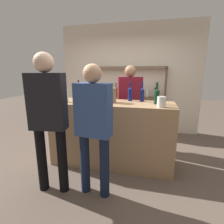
{
  "coord_description": "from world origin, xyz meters",
  "views": [
    {
      "loc": [
        0.67,
        -2.79,
        1.61
      ],
      "look_at": [
        0.0,
        0.0,
        0.93
      ],
      "focal_mm": 28.0,
      "sensor_mm": 36.0,
      "label": 1
    }
  ],
  "objects_px": {
    "ice_bucket": "(111,95)",
    "server_behind_counter": "(130,101)",
    "cork_jar": "(161,102)",
    "customer_left": "(48,114)",
    "customer_center": "(94,122)",
    "counter_bottle_1": "(130,93)",
    "counter_bottle_2": "(66,94)",
    "counter_bottle_3": "(79,92)",
    "counter_bottle_4": "(142,94)",
    "counter_bottle_0": "(80,94)",
    "counter_bottle_5": "(157,96)"
  },
  "relations": [
    {
      "from": "counter_bottle_0",
      "to": "customer_left",
      "type": "bearing_deg",
      "value": -93.86
    },
    {
      "from": "customer_left",
      "to": "ice_bucket",
      "type": "bearing_deg",
      "value": -40.11
    },
    {
      "from": "counter_bottle_1",
      "to": "counter_bottle_5",
      "type": "xyz_separation_m",
      "value": [
        0.45,
        -0.22,
        0.0
      ]
    },
    {
      "from": "counter_bottle_1",
      "to": "cork_jar",
      "type": "xyz_separation_m",
      "value": [
        0.52,
        -0.45,
        -0.05
      ]
    },
    {
      "from": "counter_bottle_4",
      "to": "ice_bucket",
      "type": "bearing_deg",
      "value": -156.23
    },
    {
      "from": "counter_bottle_0",
      "to": "customer_left",
      "type": "xyz_separation_m",
      "value": [
        -0.06,
        -0.87,
        -0.14
      ]
    },
    {
      "from": "counter_bottle_5",
      "to": "customer_center",
      "type": "xyz_separation_m",
      "value": [
        -0.75,
        -0.88,
        -0.23
      ]
    },
    {
      "from": "counter_bottle_4",
      "to": "counter_bottle_0",
      "type": "bearing_deg",
      "value": -165.54
    },
    {
      "from": "cork_jar",
      "to": "counter_bottle_4",
      "type": "bearing_deg",
      "value": 125.71
    },
    {
      "from": "customer_left",
      "to": "counter_bottle_1",
      "type": "bearing_deg",
      "value": -44.72
    },
    {
      "from": "counter_bottle_1",
      "to": "counter_bottle_2",
      "type": "relative_size",
      "value": 0.97
    },
    {
      "from": "customer_left",
      "to": "counter_bottle_4",
      "type": "bearing_deg",
      "value": -51.28
    },
    {
      "from": "counter_bottle_2",
      "to": "ice_bucket",
      "type": "height_order",
      "value": "counter_bottle_2"
    },
    {
      "from": "customer_center",
      "to": "counter_bottle_0",
      "type": "bearing_deg",
      "value": 39.59
    },
    {
      "from": "counter_bottle_2",
      "to": "counter_bottle_5",
      "type": "relative_size",
      "value": 1.02
    },
    {
      "from": "counter_bottle_5",
      "to": "server_behind_counter",
      "type": "bearing_deg",
      "value": 124.6
    },
    {
      "from": "counter_bottle_0",
      "to": "customer_center",
      "type": "relative_size",
      "value": 0.2
    },
    {
      "from": "counter_bottle_0",
      "to": "customer_left",
      "type": "height_order",
      "value": "customer_left"
    },
    {
      "from": "counter_bottle_5",
      "to": "ice_bucket",
      "type": "xyz_separation_m",
      "value": [
        -0.74,
        -0.03,
        -0.01
      ]
    },
    {
      "from": "counter_bottle_1",
      "to": "counter_bottle_2",
      "type": "xyz_separation_m",
      "value": [
        -1.02,
        -0.4,
        0.01
      ]
    },
    {
      "from": "server_behind_counter",
      "to": "counter_bottle_0",
      "type": "bearing_deg",
      "value": -58.59
    },
    {
      "from": "customer_left",
      "to": "server_behind_counter",
      "type": "bearing_deg",
      "value": -32.54
    },
    {
      "from": "customer_left",
      "to": "counter_bottle_5",
      "type": "bearing_deg",
      "value": -62.19
    },
    {
      "from": "counter_bottle_0",
      "to": "counter_bottle_2",
      "type": "xyz_separation_m",
      "value": [
        -0.2,
        -0.11,
        0.01
      ]
    },
    {
      "from": "counter_bottle_4",
      "to": "cork_jar",
      "type": "distance_m",
      "value": 0.53
    },
    {
      "from": "counter_bottle_3",
      "to": "customer_center",
      "type": "distance_m",
      "value": 1.25
    },
    {
      "from": "ice_bucket",
      "to": "server_behind_counter",
      "type": "height_order",
      "value": "server_behind_counter"
    },
    {
      "from": "ice_bucket",
      "to": "cork_jar",
      "type": "xyz_separation_m",
      "value": [
        0.81,
        -0.21,
        -0.04
      ]
    },
    {
      "from": "counter_bottle_1",
      "to": "server_behind_counter",
      "type": "height_order",
      "value": "server_behind_counter"
    },
    {
      "from": "counter_bottle_0",
      "to": "ice_bucket",
      "type": "relative_size",
      "value": 1.39
    },
    {
      "from": "counter_bottle_1",
      "to": "counter_bottle_4",
      "type": "xyz_separation_m",
      "value": [
        0.21,
        -0.02,
        -0.0
      ]
    },
    {
      "from": "counter_bottle_1",
      "to": "counter_bottle_3",
      "type": "xyz_separation_m",
      "value": [
        -0.95,
        -0.04,
        0.0
      ]
    },
    {
      "from": "counter_bottle_2",
      "to": "counter_bottle_4",
      "type": "relative_size",
      "value": 1.04
    },
    {
      "from": "counter_bottle_2",
      "to": "counter_bottle_3",
      "type": "distance_m",
      "value": 0.36
    },
    {
      "from": "counter_bottle_0",
      "to": "customer_center",
      "type": "bearing_deg",
      "value": -57.2
    },
    {
      "from": "counter_bottle_0",
      "to": "counter_bottle_2",
      "type": "height_order",
      "value": "counter_bottle_2"
    },
    {
      "from": "customer_center",
      "to": "server_behind_counter",
      "type": "height_order",
      "value": "server_behind_counter"
    },
    {
      "from": "counter_bottle_1",
      "to": "customer_center",
      "type": "height_order",
      "value": "customer_center"
    },
    {
      "from": "counter_bottle_1",
      "to": "server_behind_counter",
      "type": "distance_m",
      "value": 0.6
    },
    {
      "from": "counter_bottle_1",
      "to": "cork_jar",
      "type": "bearing_deg",
      "value": -41.28
    },
    {
      "from": "customer_left",
      "to": "server_behind_counter",
      "type": "distance_m",
      "value": 1.89
    },
    {
      "from": "counter_bottle_3",
      "to": "counter_bottle_1",
      "type": "bearing_deg",
      "value": 2.66
    },
    {
      "from": "counter_bottle_0",
      "to": "server_behind_counter",
      "type": "bearing_deg",
      "value": 48.66
    },
    {
      "from": "counter_bottle_5",
      "to": "ice_bucket",
      "type": "height_order",
      "value": "counter_bottle_5"
    },
    {
      "from": "counter_bottle_0",
      "to": "counter_bottle_1",
      "type": "xyz_separation_m",
      "value": [
        0.82,
        0.29,
        0.0
      ]
    },
    {
      "from": "counter_bottle_4",
      "to": "server_behind_counter",
      "type": "distance_m",
      "value": 0.68
    },
    {
      "from": "counter_bottle_2",
      "to": "cork_jar",
      "type": "distance_m",
      "value": 1.54
    },
    {
      "from": "counter_bottle_5",
      "to": "customer_center",
      "type": "bearing_deg",
      "value": -130.56
    },
    {
      "from": "counter_bottle_4",
      "to": "cork_jar",
      "type": "bearing_deg",
      "value": -54.29
    },
    {
      "from": "counter_bottle_3",
      "to": "customer_left",
      "type": "distance_m",
      "value": 1.12
    }
  ]
}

